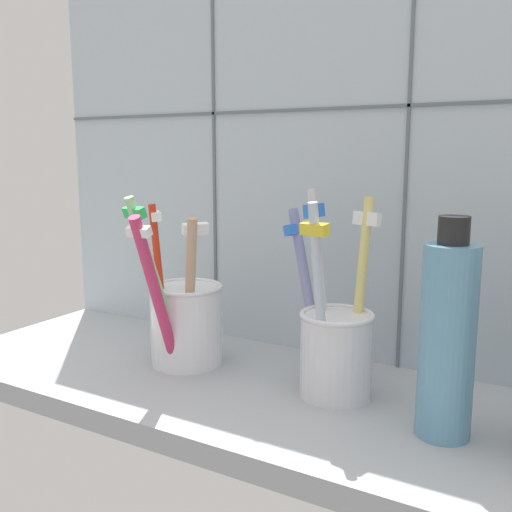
# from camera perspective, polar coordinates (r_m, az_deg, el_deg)

# --- Properties ---
(counter_slab) EXTENTS (0.64, 0.22, 0.02)m
(counter_slab) POSITION_cam_1_polar(r_m,az_deg,el_deg) (0.54, -0.91, -13.42)
(counter_slab) COLOR #9EA3A8
(counter_slab) RESTS_ON ground
(tile_wall_back) EXTENTS (0.64, 0.02, 0.45)m
(tile_wall_back) POSITION_cam_1_polar(r_m,az_deg,el_deg) (0.60, 4.99, 9.92)
(tile_wall_back) COLOR #B2C1CC
(tile_wall_back) RESTS_ON ground
(toothbrush_cup_left) EXTENTS (0.07, 0.12, 0.17)m
(toothbrush_cup_left) POSITION_cam_1_polar(r_m,az_deg,el_deg) (0.58, -7.07, -6.12)
(toothbrush_cup_left) COLOR white
(toothbrush_cup_left) RESTS_ON counter_slab
(toothbrush_cup_right) EXTENTS (0.09, 0.08, 0.18)m
(toothbrush_cup_right) POSITION_cam_1_polar(r_m,az_deg,el_deg) (0.50, 7.76, -8.47)
(toothbrush_cup_right) COLOR silver
(toothbrush_cup_right) RESTS_ON counter_slab
(soap_bottle) EXTENTS (0.04, 0.04, 0.16)m
(soap_bottle) POSITION_cam_1_polar(r_m,az_deg,el_deg) (0.44, 18.33, -7.66)
(soap_bottle) COLOR #5C95B3
(soap_bottle) RESTS_ON counter_slab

